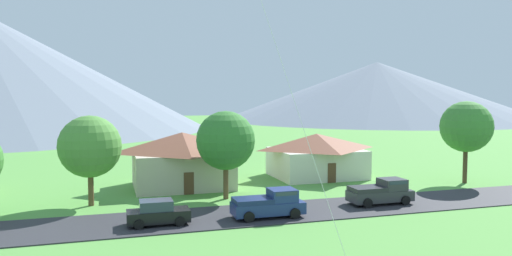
% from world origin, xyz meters
% --- Properties ---
extents(road_strip, '(160.00, 6.51, 0.08)m').
position_xyz_m(road_strip, '(0.00, 29.04, 0.04)').
color(road_strip, '#2D2D33').
rests_on(road_strip, ground).
extents(mountain_far_west_ridge, '(111.76, 111.76, 20.68)m').
position_xyz_m(mountain_far_west_ridge, '(86.42, 149.14, 10.34)').
color(mountain_far_west_ridge, slate).
rests_on(mountain_far_west_ridge, ground).
extents(house_left_center, '(9.80, 8.24, 5.29)m').
position_xyz_m(house_left_center, '(-0.22, 41.51, 2.74)').
color(house_left_center, beige).
rests_on(house_left_center, ground).
extents(house_right_center, '(9.84, 8.10, 4.70)m').
position_xyz_m(house_right_center, '(14.53, 42.89, 2.44)').
color(house_right_center, beige).
rests_on(house_right_center, ground).
extents(tree_left_of_center, '(4.96, 4.96, 7.26)m').
position_xyz_m(tree_left_of_center, '(-8.42, 35.73, 4.77)').
color(tree_left_of_center, brown).
rests_on(tree_left_of_center, ground).
extents(tree_center, '(5.02, 5.02, 7.54)m').
position_xyz_m(tree_center, '(2.52, 34.99, 5.01)').
color(tree_center, brown).
rests_on(tree_center, ground).
extents(tree_right_of_center, '(5.12, 5.12, 8.27)m').
position_xyz_m(tree_right_of_center, '(27.31, 35.05, 5.69)').
color(tree_right_of_center, '#4C3823').
rests_on(tree_right_of_center, ground).
extents(parked_car_black_west_end, '(4.22, 2.12, 1.68)m').
position_xyz_m(parked_car_black_west_end, '(-3.90, 28.16, 0.87)').
color(parked_car_black_west_end, black).
rests_on(parked_car_black_west_end, road_strip).
extents(pickup_truck_navy_west_side, '(5.22, 2.36, 1.99)m').
position_xyz_m(pickup_truck_navy_west_side, '(4.04, 27.83, 1.06)').
color(pickup_truck_navy_west_side, navy).
rests_on(pickup_truck_navy_west_side, road_strip).
extents(pickup_truck_charcoal_east_side, '(5.21, 2.35, 1.99)m').
position_xyz_m(pickup_truck_charcoal_east_side, '(14.07, 29.16, 1.06)').
color(pickup_truck_charcoal_east_side, '#333338').
rests_on(pickup_truck_charcoal_east_side, road_strip).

